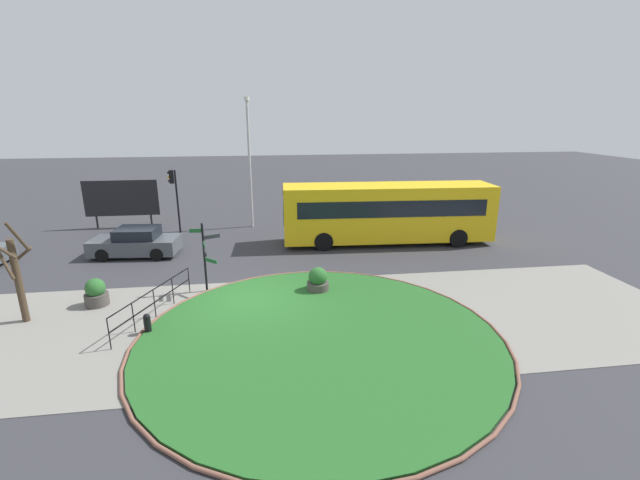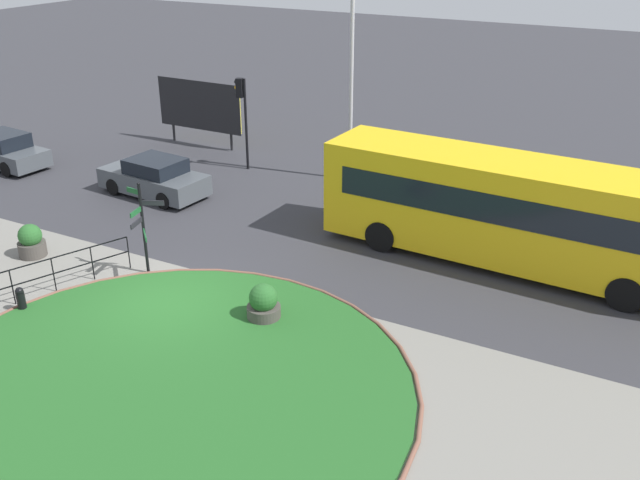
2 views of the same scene
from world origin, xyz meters
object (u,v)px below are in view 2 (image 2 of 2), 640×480
Objects in this scene: signpost_directional at (143,223)px; lamppost_tall at (351,74)px; billboard_left at (200,106)px; traffic_light_near at (242,103)px; bus_yellow at (509,210)px; car_far_lane at (3,151)px; bollard_foreground at (21,299)px; car_near_lane at (154,178)px; planter_near_signpost at (264,304)px; planter_kerbside at (31,242)px.

lamppost_tall reaches higher than signpost_directional.
billboard_left is (-6.45, 11.37, 0.18)m from signpost_directional.
traffic_light_near is at bearing 106.60° from signpost_directional.
bus_yellow is 21.37m from car_far_lane.
car_near_lane is (-2.56, 8.58, 0.31)m from bollard_foreground.
planter_near_signpost is (2.80, -11.00, -3.81)m from lamppost_tall.
traffic_light_near is 0.48× the size of lamppost_tall.
car_far_lane reaches higher than planter_kerbside.
signpost_directional is 0.76× the size of traffic_light_near.
bus_yellow reaches higher than bollard_foreground.
lamppost_tall is 7.39× the size of planter_kerbside.
bus_yellow reaches higher than car_near_lane.
bollard_foreground is at bearing 147.00° from car_far_lane.
car_far_lane is at bearing 144.82° from planter_kerbside.
bus_yellow is at bearing 151.70° from traffic_light_near.
car_near_lane is 0.55× the size of lamppost_tall.
lamppost_tall is (3.24, 13.70, 3.90)m from bollard_foreground.
billboard_left is 4.32× the size of planter_near_signpost.
planter_kerbside is (-5.69, -11.15, -3.79)m from lamppost_tall.
planter_kerbside is (2.42, -12.11, -1.37)m from billboard_left.
traffic_light_near is 4.17m from billboard_left.
bus_yellow reaches higher than planter_kerbside.
traffic_light_near is (9.28, 4.54, 2.13)m from car_far_lane.
bus_yellow is at bearing -19.39° from billboard_left.
traffic_light_near is at bearing -26.98° from billboard_left.
signpost_directional is 3.87m from bollard_foreground.
lamppost_tall reaches higher than planter_near_signpost.
lamppost_tall is (-7.54, 4.64, 2.51)m from bus_yellow.
traffic_light_near is (1.30, 4.22, 2.12)m from car_near_lane.
lamppost_tall is 8.51m from billboard_left.
car_far_lane is (-21.32, -0.81, -1.09)m from bus_yellow.
traffic_light_near is at bearing -148.88° from car_far_lane.
signpost_directional is at bearing 162.77° from car_far_lane.
bollard_foreground is 0.67× the size of planter_kerbside.
signpost_directional is 2.77× the size of planter_near_signpost.
car_far_lane is at bearing 15.01° from traffic_light_near.
car_near_lane is 0.99× the size of car_far_lane.
car_near_lane reaches higher than bollard_foreground.
bollard_foreground is 0.16× the size of car_far_lane.
signpost_directional is 4.66m from planter_near_signpost.
billboard_left is at bearing 101.29° from planter_kerbside.
billboard_left is at bearing -16.89° from bus_yellow.
bus_yellow is at bearing -31.61° from lamppost_tall.
traffic_light_near is (-2.83, 9.51, 1.12)m from signpost_directional.
traffic_light_near is 0.84× the size of billboard_left.
planter_near_signpost is 8.49m from planter_kerbside.
lamppost_tall reaches higher than bus_yellow.
car_near_lane is (-4.14, 5.29, -0.99)m from signpost_directional.
traffic_light_near is at bearing 125.85° from planter_near_signpost.
billboard_left is at bearing 132.37° from planter_near_signpost.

